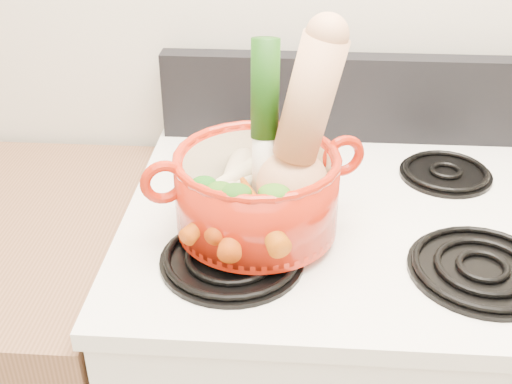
{
  "coord_description": "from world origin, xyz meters",
  "views": [
    {
      "loc": [
        -0.1,
        0.45,
        1.55
      ],
      "look_at": [
        -0.16,
        1.3,
        1.04
      ],
      "focal_mm": 45.0,
      "sensor_mm": 36.0,
      "label": 1
    }
  ],
  "objects": [
    {
      "name": "cooktop",
      "position": [
        0.0,
        1.4,
        0.93
      ],
      "size": [
        0.78,
        0.67,
        0.03
      ],
      "primitive_type": "cube",
      "color": "white",
      "rests_on": "stove_body"
    },
    {
      "name": "control_backsplash",
      "position": [
        0.0,
        1.7,
        1.04
      ],
      "size": [
        0.76,
        0.05,
        0.18
      ],
      "primitive_type": "cube",
      "color": "black",
      "rests_on": "cooktop"
    },
    {
      "name": "burner_front_left",
      "position": [
        -0.19,
        1.24,
        0.96
      ],
      "size": [
        0.22,
        0.22,
        0.02
      ],
      "primitive_type": "cylinder",
      "color": "black",
      "rests_on": "cooktop"
    },
    {
      "name": "burner_front_right",
      "position": [
        0.19,
        1.24,
        0.96
      ],
      "size": [
        0.22,
        0.22,
        0.02
      ],
      "primitive_type": "cylinder",
      "color": "black",
      "rests_on": "cooktop"
    },
    {
      "name": "burner_back_left",
      "position": [
        -0.19,
        1.54,
        0.96
      ],
      "size": [
        0.17,
        0.17,
        0.02
      ],
      "primitive_type": "cylinder",
      "color": "black",
      "rests_on": "cooktop"
    },
    {
      "name": "burner_back_right",
      "position": [
        0.19,
        1.54,
        0.96
      ],
      "size": [
        0.17,
        0.17,
        0.02
      ],
      "primitive_type": "cylinder",
      "color": "black",
      "rests_on": "cooktop"
    },
    {
      "name": "dutch_oven",
      "position": [
        -0.16,
        1.32,
        1.03
      ],
      "size": [
        0.33,
        0.33,
        0.13
      ],
      "primitive_type": "cylinder",
      "rotation": [
        0.0,
        0.0,
        0.37
      ],
      "color": "#AC1C0A",
      "rests_on": "burner_front_left"
    },
    {
      "name": "pot_handle_left",
      "position": [
        -0.29,
        1.26,
        1.08
      ],
      "size": [
        0.07,
        0.04,
        0.07
      ],
      "primitive_type": "torus",
      "rotation": [
        1.57,
        0.0,
        0.37
      ],
      "color": "#AC1C0A",
      "rests_on": "dutch_oven"
    },
    {
      "name": "pot_handle_right",
      "position": [
        -0.02,
        1.37,
        1.08
      ],
      "size": [
        0.07,
        0.04,
        0.07
      ],
      "primitive_type": "torus",
      "rotation": [
        1.57,
        0.0,
        0.37
      ],
      "color": "#AC1C0A",
      "rests_on": "dutch_oven"
    },
    {
      "name": "squash",
      "position": [
        -0.09,
        1.33,
        1.14
      ],
      "size": [
        0.19,
        0.13,
        0.31
      ],
      "primitive_type": null,
      "rotation": [
        0.0,
        0.21,
        0.07
      ],
      "color": "tan",
      "rests_on": "dutch_oven"
    },
    {
      "name": "leek",
      "position": [
        -0.15,
        1.35,
        1.14
      ],
      "size": [
        0.04,
        0.07,
        0.29
      ],
      "primitive_type": "cylinder",
      "rotation": [
        -0.09,
        0.0,
        -0.01
      ],
      "color": "silver",
      "rests_on": "dutch_oven"
    },
    {
      "name": "ginger",
      "position": [
        -0.13,
        1.39,
        1.02
      ],
      "size": [
        0.1,
        0.08,
        0.05
      ],
      "primitive_type": "ellipsoid",
      "rotation": [
        0.0,
        0.0,
        -0.31
      ],
      "color": "tan",
      "rests_on": "dutch_oven"
    },
    {
      "name": "parsnip_0",
      "position": [
        -0.19,
        1.35,
        1.02
      ],
      "size": [
        0.18,
        0.23,
        0.07
      ],
      "primitive_type": "cone",
      "rotation": [
        1.66,
        0.0,
        -0.6
      ],
      "color": "beige",
      "rests_on": "dutch_oven"
    },
    {
      "name": "parsnip_1",
      "position": [
        -0.21,
        1.33,
        1.02
      ],
      "size": [
        0.09,
        0.22,
        0.06
      ],
      "primitive_type": "cone",
      "rotation": [
        1.66,
        0.0,
        -0.2
      ],
      "color": "beige",
      "rests_on": "dutch_oven"
    },
    {
      "name": "parsnip_2",
      "position": [
        -0.18,
        1.38,
        1.03
      ],
      "size": [
        0.05,
        0.18,
        0.05
      ],
      "primitive_type": "cone",
      "rotation": [
        1.66,
        0.0,
        -0.06
      ],
      "color": "beige",
      "rests_on": "dutch_oven"
    },
    {
      "name": "parsnip_3",
      "position": [
        -0.22,
        1.34,
        1.03
      ],
      "size": [
        0.15,
        0.14,
        0.05
      ],
      "primitive_type": "cone",
      "rotation": [
        1.66,
        0.0,
        -0.84
      ],
      "color": "#F0E9C3",
      "rests_on": "dutch_oven"
    },
    {
      "name": "carrot_0",
      "position": [
        -0.19,
        1.26,
        1.01
      ],
      "size": [
        0.04,
        0.18,
        0.05
      ],
      "primitive_type": "cone",
      "rotation": [
        1.66,
        0.0,
        0.04
      ],
      "color": "#DF500B",
      "rests_on": "dutch_oven"
    },
    {
      "name": "carrot_1",
      "position": [
        -0.22,
        1.26,
        1.02
      ],
      "size": [
        0.08,
        0.13,
        0.04
      ],
      "primitive_type": "cone",
      "rotation": [
        1.66,
        0.0,
        -0.44
      ],
      "color": "#DD620B",
      "rests_on": "dutch_oven"
    },
    {
      "name": "carrot_2",
      "position": [
        -0.15,
        1.26,
        1.03
      ],
      "size": [
        0.1,
        0.19,
        0.05
      ],
      "primitive_type": "cone",
      "rotation": [
        1.66,
        0.0,
        0.37
      ],
      "color": "#C55B09",
      "rests_on": "dutch_oven"
    },
    {
      "name": "carrot_3",
      "position": [
        -0.19,
        1.26,
        1.03
      ],
      "size": [
        0.07,
        0.13,
        0.04
      ],
      "primitive_type": "cone",
      "rotation": [
        1.66,
        0.0,
        -0.35
      ],
      "color": "#C64B09",
      "rests_on": "dutch_oven"
    }
  ]
}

